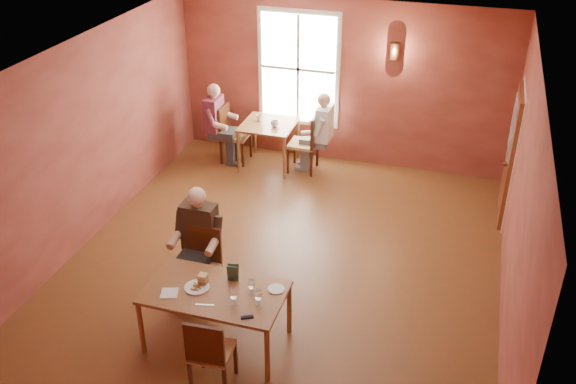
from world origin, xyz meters
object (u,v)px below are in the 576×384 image
(main_table, at_px, (217,316))
(chair_diner_maroon, at_px, (236,134))
(diner_maroon, at_px, (234,124))
(chair_diner_main, at_px, (199,269))
(diner_white, at_px, (305,134))
(second_table, at_px, (269,144))
(diner_main, at_px, (197,256))
(chair_diner_white, at_px, (303,142))
(chair_empty, at_px, (212,349))

(main_table, xyz_separation_m, chair_diner_maroon, (-1.56, 4.68, 0.15))
(main_table, relative_size, diner_maroon, 1.12)
(chair_diner_main, distance_m, diner_white, 4.04)
(chair_diner_maroon, relative_size, diner_maroon, 0.73)
(second_table, relative_size, diner_white, 0.66)
(main_table, relative_size, diner_main, 1.10)
(main_table, xyz_separation_m, chair_diner_white, (-0.26, 4.68, 0.16))
(diner_main, xyz_separation_m, second_table, (-0.41, 4.06, -0.33))
(chair_diner_maroon, bearing_deg, diner_maroon, -90.00)
(chair_diner_white, height_order, diner_maroon, diner_maroon)
(main_table, relative_size, chair_diner_main, 1.57)
(chair_empty, distance_m, diner_maroon, 5.62)
(main_table, height_order, chair_diner_maroon, chair_diner_maroon)
(chair_diner_main, xyz_separation_m, diner_white, (0.27, 4.03, 0.20))
(diner_maroon, bearing_deg, chair_diner_white, 90.00)
(diner_main, bearing_deg, chair_diner_maroon, -75.40)
(chair_diner_main, xyz_separation_m, diner_main, (0.00, -0.03, 0.22))
(chair_diner_main, bearing_deg, second_table, -84.23)
(second_table, bearing_deg, chair_diner_main, -84.23)
(diner_main, xyz_separation_m, chair_empty, (0.72, -1.26, -0.25))
(main_table, distance_m, chair_diner_main, 0.83)
(second_table, distance_m, diner_maroon, 0.75)
(second_table, relative_size, chair_diner_white, 0.86)
(main_table, distance_m, diner_maroon, 4.95)
(main_table, height_order, diner_maroon, diner_maroon)
(second_table, height_order, diner_white, diner_white)
(chair_empty, distance_m, second_table, 5.44)
(diner_white, bearing_deg, diner_maroon, 90.00)
(chair_empty, distance_m, chair_diner_maroon, 5.61)
(chair_empty, bearing_deg, second_table, 98.26)
(diner_main, height_order, chair_diner_maroon, diner_main)
(chair_diner_main, height_order, diner_maroon, diner_maroon)
(main_table, bearing_deg, second_table, 100.97)
(diner_main, xyz_separation_m, chair_diner_maroon, (-1.06, 4.06, -0.21))
(chair_diner_main, bearing_deg, diner_main, 90.00)
(main_table, relative_size, diner_white, 1.14)
(second_table, bearing_deg, main_table, -79.03)
(diner_main, height_order, diner_maroon, diner_main)
(main_table, bearing_deg, chair_diner_main, 127.57)
(chair_diner_main, height_order, chair_empty, chair_diner_main)
(chair_diner_main, height_order, chair_diner_white, chair_diner_white)
(diner_maroon, bearing_deg, chair_diner_maroon, 90.00)
(chair_diner_main, distance_m, chair_diner_white, 4.04)
(diner_white, relative_size, chair_diner_maroon, 1.33)
(chair_diner_maroon, bearing_deg, diner_main, 14.60)
(chair_diner_maroon, xyz_separation_m, diner_maroon, (-0.03, 0.00, 0.19))
(main_table, bearing_deg, diner_main, 128.88)
(diner_white, height_order, chair_diner_maroon, diner_white)
(chair_diner_main, relative_size, diner_maroon, 0.71)
(chair_empty, xyz_separation_m, chair_diner_maroon, (-1.77, 5.32, 0.04))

